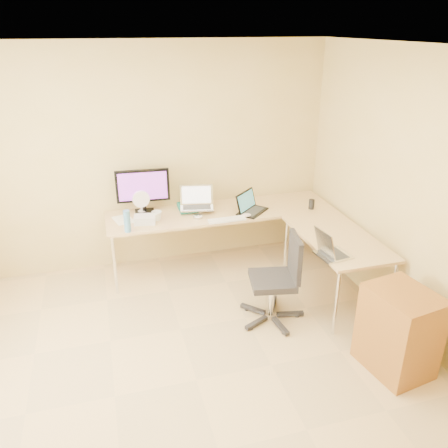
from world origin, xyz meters
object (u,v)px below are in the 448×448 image
object	(u,v)px
laptop_black	(253,202)
laptop_center	(197,198)
desk_fan	(141,202)
cabinet	(398,332)
monitor	(143,191)
water_bottle	(127,221)
desk_return	(334,267)
desk_main	(221,239)
office_chair	(273,275)
keyboard	(227,220)
mug	(157,216)
laptop_return	(334,245)

from	to	relation	value
laptop_black	laptop_center	bearing A→B (deg)	120.76
desk_fan	cabinet	world-z (taller)	desk_fan
monitor	laptop_black	distance (m)	1.26
laptop_black	water_bottle	xyz separation A→B (m)	(-1.44, -0.16, 0.00)
desk_return	water_bottle	bearing A→B (deg)	161.30
monitor	desk_fan	distance (m)	0.14
desk_main	office_chair	world-z (taller)	office_chair
keyboard	mug	bearing A→B (deg)	162.57
cabinet	mug	bearing A→B (deg)	120.28
cabinet	monitor	bearing A→B (deg)	118.39
desk_fan	keyboard	bearing A→B (deg)	-35.13
cabinet	desk_fan	bearing A→B (deg)	118.90
laptop_center	monitor	bearing A→B (deg)	176.11
desk_fan	laptop_return	bearing A→B (deg)	-49.86
keyboard	desk_return	bearing A→B (deg)	-36.63
laptop_black	office_chair	distance (m)	1.12
desk_main	laptop_return	size ratio (longest dim) A/B	7.71
desk_main	mug	size ratio (longest dim) A/B	23.15
keyboard	desk_fan	bearing A→B (deg)	149.49
monitor	desk_fan	world-z (taller)	monitor
laptop_black	desk_fan	distance (m)	1.29
water_bottle	laptop_return	size ratio (longest dim) A/B	0.70
monitor	desk_fan	xyz separation A→B (m)	(-0.03, 0.00, -0.13)
mug	desk_fan	bearing A→B (deg)	116.40
water_bottle	laptop_return	world-z (taller)	water_bottle
monitor	mug	xyz separation A→B (m)	(0.11, -0.28, -0.21)
desk_main	laptop_black	size ratio (longest dim) A/B	7.02
keyboard	desk_fan	xyz separation A→B (m)	(-0.89, 0.50, 0.12)
cabinet	water_bottle	bearing A→B (deg)	128.57
laptop_center	laptop_black	xyz separation A→B (m)	(0.62, -0.18, -0.05)
mug	water_bottle	world-z (taller)	water_bottle
mug	office_chair	world-z (taller)	office_chair
monitor	keyboard	world-z (taller)	monitor
keyboard	cabinet	distance (m)	2.12
laptop_black	mug	world-z (taller)	laptop_black
desk_return	laptop_center	distance (m)	1.72
laptop_black	laptop_return	world-z (taller)	laptop_black
keyboard	desk_fan	size ratio (longest dim) A/B	1.68
laptop_center	water_bottle	world-z (taller)	laptop_center
desk_fan	laptop_return	xyz separation A→B (m)	(1.63, -1.57, -0.01)
desk_return	keyboard	distance (m)	1.27
desk_return	office_chair	world-z (taller)	office_chair
desk_return	cabinet	distance (m)	1.15
laptop_black	desk_return	bearing A→B (deg)	-96.34
laptop_black	keyboard	world-z (taller)	laptop_black
desk_return	laptop_black	distance (m)	1.17
desk_main	cabinet	world-z (taller)	cabinet
laptop_return	water_bottle	bearing A→B (deg)	51.97
keyboard	office_chair	xyz separation A→B (m)	(0.21, -0.90, -0.24)
monitor	water_bottle	distance (m)	0.57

